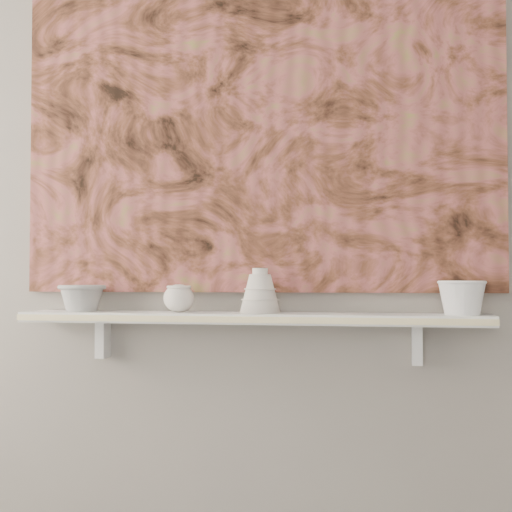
% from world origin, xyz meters
% --- Properties ---
extents(wall_back, '(3.60, 0.00, 3.60)m').
position_xyz_m(wall_back, '(0.00, 1.60, 1.35)').
color(wall_back, gray).
rests_on(wall_back, floor).
extents(shelf, '(1.40, 0.18, 0.03)m').
position_xyz_m(shelf, '(0.00, 1.51, 0.92)').
color(shelf, silver).
rests_on(shelf, wall_back).
extents(shelf_stripe, '(1.40, 0.01, 0.02)m').
position_xyz_m(shelf_stripe, '(0.00, 1.41, 0.92)').
color(shelf_stripe, beige).
rests_on(shelf_stripe, shelf).
extents(bracket_left, '(0.03, 0.06, 0.12)m').
position_xyz_m(bracket_left, '(-0.49, 1.57, 0.84)').
color(bracket_left, silver).
rests_on(bracket_left, wall_back).
extents(bracket_right, '(0.03, 0.06, 0.12)m').
position_xyz_m(bracket_right, '(0.49, 1.57, 0.84)').
color(bracket_right, silver).
rests_on(bracket_right, wall_back).
extents(painting, '(1.50, 0.02, 1.10)m').
position_xyz_m(painting, '(0.00, 1.59, 1.54)').
color(painting, brown).
rests_on(painting, wall_back).
extents(house_motif, '(0.09, 0.00, 0.08)m').
position_xyz_m(house_motif, '(0.45, 1.57, 1.23)').
color(house_motif, black).
rests_on(house_motif, painting).
extents(bowl_grey, '(0.16, 0.16, 0.09)m').
position_xyz_m(bowl_grey, '(-0.53, 1.51, 0.97)').
color(bowl_grey, '#989895').
rests_on(bowl_grey, shelf).
extents(cup_cream, '(0.12, 0.12, 0.08)m').
position_xyz_m(cup_cream, '(-0.22, 1.51, 0.97)').
color(cup_cream, silver).
rests_on(cup_cream, shelf).
extents(bell_vessel, '(0.14, 0.14, 0.13)m').
position_xyz_m(bell_vessel, '(0.03, 1.51, 1.00)').
color(bell_vessel, beige).
rests_on(bell_vessel, shelf).
extents(bowl_white, '(0.16, 0.16, 0.10)m').
position_xyz_m(bowl_white, '(0.61, 1.51, 0.98)').
color(bowl_white, white).
rests_on(bowl_white, shelf).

